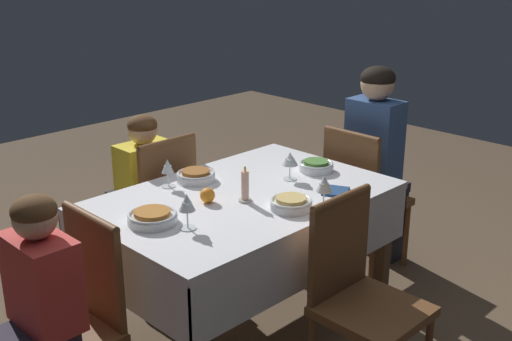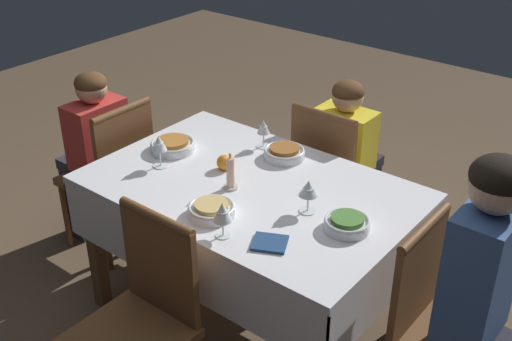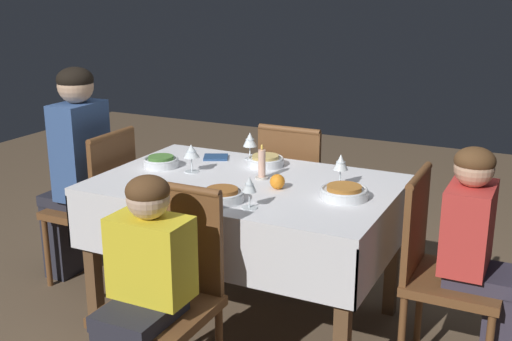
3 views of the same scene
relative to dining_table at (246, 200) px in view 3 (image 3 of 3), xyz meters
The scene contains 20 objects.
ground_plane 0.64m from the dining_table, ahead, with size 8.00×8.00×0.00m, color brown.
dining_table is the anchor object (origin of this frame).
chair_east 0.93m from the dining_table, ahead, with size 0.40×0.40×0.88m.
chair_north 0.70m from the dining_table, 89.72° to the left, with size 0.40×0.40×0.88m.
chair_west 0.93m from the dining_table, behind, with size 0.40×0.40×0.88m.
chair_south 0.70m from the dining_table, 88.28° to the right, with size 0.40×0.40×0.88m.
person_adult_denim 1.07m from the dining_table, ahead, with size 0.34×0.30×1.21m.
person_child_yellow 0.85m from the dining_table, 89.78° to the left, with size 0.30×0.33×0.97m.
person_child_red 1.08m from the dining_table, behind, with size 0.33×0.30×1.01m.
bowl_east 0.52m from the dining_table, ahead, with size 0.18×0.18×0.06m.
wine_glass_east 0.37m from the dining_table, ahead, with size 0.08×0.08×0.14m.
bowl_north 0.32m from the dining_table, 96.89° to the left, with size 0.19×0.19×0.06m.
wine_glass_north 0.42m from the dining_table, 119.37° to the left, with size 0.07×0.07×0.14m.
bowl_west 0.51m from the dining_table, behind, with size 0.21×0.21×0.06m.
wine_glass_west 0.49m from the dining_table, 164.07° to the right, with size 0.07×0.07×0.15m.
bowl_south 0.31m from the dining_table, 83.90° to the right, with size 0.19×0.19×0.06m.
wine_glass_south 0.44m from the dining_table, 66.33° to the right, with size 0.07×0.07×0.15m.
candle_centerpiece 0.18m from the dining_table, 124.18° to the right, with size 0.06×0.06×0.17m.
orange_fruit 0.23m from the dining_table, 168.53° to the left, with size 0.07×0.07×0.07m, color orange.
napkin_red_folded 0.45m from the dining_table, 41.91° to the right, with size 0.16×0.16×0.01m.
Camera 3 is at (-1.32, 2.58, 1.65)m, focal length 45.00 mm.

